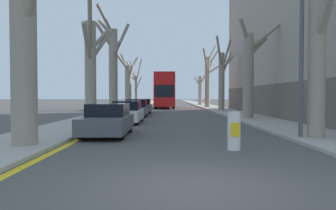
{
  "coord_description": "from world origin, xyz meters",
  "views": [
    {
      "loc": [
        -0.47,
        -5.92,
        1.66
      ],
      "look_at": [
        -0.62,
        32.87,
        0.56
      ],
      "focal_mm": 35.0,
      "sensor_mm": 36.0,
      "label": 1
    }
  ],
  "objects_px": {
    "street_tree_right_3": "(210,78)",
    "lamp_post": "(301,20)",
    "street_tree_right_0": "(321,44)",
    "street_tree_left_4": "(137,86)",
    "parked_car_2": "(138,108)",
    "street_tree_right_1": "(251,72)",
    "street_tree_left_1": "(92,67)",
    "street_tree_left_2": "(114,66)",
    "parked_car_0": "(109,120)",
    "street_tree_right_2": "(223,78)",
    "street_tree_right_4": "(202,89)",
    "parked_car_3": "(143,106)",
    "street_tree_left_3": "(129,83)",
    "parked_car_1": "(128,112)",
    "street_tree_left_0": "(26,39)",
    "double_decker_bus": "(166,89)",
    "traffic_bollard": "(235,131)"
  },
  "relations": [
    {
      "from": "street_tree_left_1",
      "to": "street_tree_right_2",
      "type": "xyz_separation_m",
      "value": [
        10.19,
        15.26,
        0.22
      ]
    },
    {
      "from": "street_tree_left_1",
      "to": "street_tree_right_1",
      "type": "xyz_separation_m",
      "value": [
        10.13,
        3.51,
        -0.07
      ]
    },
    {
      "from": "street_tree_right_2",
      "to": "lamp_post",
      "type": "height_order",
      "value": "lamp_post"
    },
    {
      "from": "parked_car_3",
      "to": "street_tree_right_2",
      "type": "bearing_deg",
      "value": 21.26
    },
    {
      "from": "parked_car_0",
      "to": "lamp_post",
      "type": "height_order",
      "value": "lamp_post"
    },
    {
      "from": "street_tree_left_3",
      "to": "street_tree_right_1",
      "type": "relative_size",
      "value": 1.03
    },
    {
      "from": "street_tree_right_3",
      "to": "lamp_post",
      "type": "distance_m",
      "value": 32.92
    },
    {
      "from": "street_tree_left_2",
      "to": "street_tree_right_4",
      "type": "height_order",
      "value": "street_tree_left_2"
    },
    {
      "from": "parked_car_3",
      "to": "parked_car_2",
      "type": "bearing_deg",
      "value": -90.0
    },
    {
      "from": "street_tree_left_3",
      "to": "street_tree_right_0",
      "type": "relative_size",
      "value": 0.98
    },
    {
      "from": "street_tree_right_1",
      "to": "street_tree_right_3",
      "type": "xyz_separation_m",
      "value": [
        -0.07,
        22.41,
        0.85
      ]
    },
    {
      "from": "street_tree_left_3",
      "to": "street_tree_right_2",
      "type": "distance_m",
      "value": 11.54
    },
    {
      "from": "street_tree_right_2",
      "to": "street_tree_right_4",
      "type": "relative_size",
      "value": 1.39
    },
    {
      "from": "street_tree_left_1",
      "to": "traffic_bollard",
      "type": "height_order",
      "value": "street_tree_left_1"
    },
    {
      "from": "street_tree_right_3",
      "to": "parked_car_2",
      "type": "height_order",
      "value": "street_tree_right_3"
    },
    {
      "from": "street_tree_left_3",
      "to": "parked_car_1",
      "type": "relative_size",
      "value": 1.55
    },
    {
      "from": "street_tree_left_1",
      "to": "traffic_bollard",
      "type": "relative_size",
      "value": 6.02
    },
    {
      "from": "street_tree_left_0",
      "to": "parked_car_0",
      "type": "distance_m",
      "value": 4.8
    },
    {
      "from": "street_tree_right_4",
      "to": "lamp_post",
      "type": "height_order",
      "value": "lamp_post"
    },
    {
      "from": "street_tree_left_1",
      "to": "street_tree_right_4",
      "type": "distance_m",
      "value": 38.66
    },
    {
      "from": "double_decker_bus",
      "to": "parked_car_3",
      "type": "height_order",
      "value": "double_decker_bus"
    },
    {
      "from": "street_tree_left_3",
      "to": "parked_car_0",
      "type": "relative_size",
      "value": 1.72
    },
    {
      "from": "lamp_post",
      "to": "street_tree_right_0",
      "type": "bearing_deg",
      "value": -12.77
    },
    {
      "from": "street_tree_left_0",
      "to": "double_decker_bus",
      "type": "xyz_separation_m",
      "value": [
        4.09,
        33.81,
        -0.87
      ]
    },
    {
      "from": "street_tree_left_1",
      "to": "street_tree_left_2",
      "type": "relative_size",
      "value": 0.76
    },
    {
      "from": "traffic_bollard",
      "to": "street_tree_right_3",
      "type": "bearing_deg",
      "value": 84.24
    },
    {
      "from": "street_tree_left_1",
      "to": "street_tree_right_2",
      "type": "bearing_deg",
      "value": 56.28
    },
    {
      "from": "street_tree_right_3",
      "to": "lamp_post",
      "type": "relative_size",
      "value": 1.11
    },
    {
      "from": "street_tree_left_1",
      "to": "street_tree_right_0",
      "type": "xyz_separation_m",
      "value": [
        10.04,
        -7.14,
        0.2
      ]
    },
    {
      "from": "street_tree_right_0",
      "to": "parked_car_0",
      "type": "bearing_deg",
      "value": 168.65
    },
    {
      "from": "street_tree_left_3",
      "to": "street_tree_left_2",
      "type": "bearing_deg",
      "value": -90.02
    },
    {
      "from": "street_tree_left_4",
      "to": "street_tree_right_4",
      "type": "distance_m",
      "value": 12.99
    },
    {
      "from": "street_tree_left_0",
      "to": "street_tree_right_1",
      "type": "distance_m",
      "value": 16.0
    },
    {
      "from": "traffic_bollard",
      "to": "lamp_post",
      "type": "bearing_deg",
      "value": 38.0
    },
    {
      "from": "street_tree_right_2",
      "to": "lamp_post",
      "type": "bearing_deg",
      "value": -92.14
    },
    {
      "from": "street_tree_left_0",
      "to": "double_decker_bus",
      "type": "bearing_deg",
      "value": 83.11
    },
    {
      "from": "street_tree_right_1",
      "to": "street_tree_left_1",
      "type": "bearing_deg",
      "value": -160.87
    },
    {
      "from": "street_tree_right_3",
      "to": "street_tree_right_0",
      "type": "bearing_deg",
      "value": -90.04
    },
    {
      "from": "street_tree_right_2",
      "to": "street_tree_left_3",
      "type": "bearing_deg",
      "value": 155.46
    },
    {
      "from": "parked_car_0",
      "to": "street_tree_right_0",
      "type": "bearing_deg",
      "value": -11.35
    },
    {
      "from": "street_tree_left_4",
      "to": "parked_car_2",
      "type": "bearing_deg",
      "value": -84.21
    },
    {
      "from": "double_decker_bus",
      "to": "parked_car_2",
      "type": "height_order",
      "value": "double_decker_bus"
    },
    {
      "from": "street_tree_right_0",
      "to": "lamp_post",
      "type": "height_order",
      "value": "lamp_post"
    },
    {
      "from": "street_tree_right_1",
      "to": "parked_car_1",
      "type": "xyz_separation_m",
      "value": [
        -8.15,
        -2.53,
        -2.65
      ]
    },
    {
      "from": "street_tree_left_3",
      "to": "parked_car_3",
      "type": "height_order",
      "value": "street_tree_left_3"
    },
    {
      "from": "double_decker_bus",
      "to": "lamp_post",
      "type": "height_order",
      "value": "lamp_post"
    },
    {
      "from": "street_tree_left_2",
      "to": "street_tree_left_4",
      "type": "height_order",
      "value": "street_tree_left_2"
    },
    {
      "from": "street_tree_right_2",
      "to": "parked_car_1",
      "type": "bearing_deg",
      "value": -119.9
    },
    {
      "from": "street_tree_right_1",
      "to": "street_tree_right_3",
      "type": "height_order",
      "value": "street_tree_right_3"
    },
    {
      "from": "street_tree_right_1",
      "to": "street_tree_right_2",
      "type": "xyz_separation_m",
      "value": [
        0.06,
        11.75,
        0.28
      ]
    }
  ]
}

